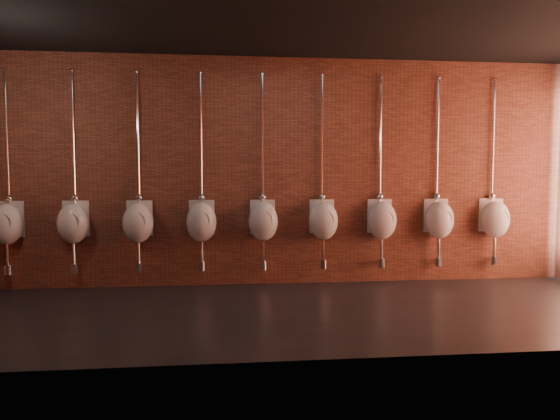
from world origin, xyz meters
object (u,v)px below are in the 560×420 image
at_px(urinal_8, 495,218).
at_px(urinal_4, 263,220).
at_px(urinal_3, 202,221).
at_px(urinal_6, 382,219).
at_px(urinal_0, 7,223).
at_px(urinal_1, 73,222).
at_px(urinal_2, 138,222).
at_px(urinal_5, 323,220).
at_px(urinal_7, 439,219).

bearing_deg(urinal_8, urinal_4, 180.00).
relative_size(urinal_3, urinal_6, 1.00).
bearing_deg(urinal_0, urinal_1, 0.00).
bearing_deg(urinal_2, urinal_4, 0.00).
xyz_separation_m(urinal_1, urinal_3, (1.70, 0.00, 0.00)).
distance_m(urinal_4, urinal_8, 3.40).
height_order(urinal_1, urinal_3, same).
xyz_separation_m(urinal_0, urinal_4, (3.40, 0.00, 0.00)).
distance_m(urinal_5, urinal_8, 2.55).
xyz_separation_m(urinal_1, urinal_6, (4.25, 0.00, 0.00)).
xyz_separation_m(urinal_3, urinal_7, (3.40, 0.00, 0.00)).
bearing_deg(urinal_4, urinal_3, 180.00).
relative_size(urinal_0, urinal_7, 1.00).
distance_m(urinal_6, urinal_8, 1.70).
xyz_separation_m(urinal_5, urinal_7, (1.70, 0.00, 0.00)).
distance_m(urinal_0, urinal_1, 0.85).
distance_m(urinal_1, urinal_5, 3.40).
bearing_deg(urinal_2, urinal_0, 180.00).
distance_m(urinal_1, urinal_8, 5.95).
bearing_deg(urinal_4, urinal_2, 180.00).
bearing_deg(urinal_0, urinal_7, 0.00).
bearing_deg(urinal_4, urinal_1, 180.00).
xyz_separation_m(urinal_5, urinal_8, (2.55, 0.00, 0.00)).
distance_m(urinal_2, urinal_4, 1.70).
height_order(urinal_6, urinal_8, same).
bearing_deg(urinal_1, urinal_0, 180.00).
xyz_separation_m(urinal_3, urinal_6, (2.55, 0.00, 0.00)).
distance_m(urinal_2, urinal_6, 3.40).
bearing_deg(urinal_6, urinal_1, 180.00).
bearing_deg(urinal_1, urinal_7, 0.00).
height_order(urinal_4, urinal_5, same).
height_order(urinal_6, urinal_7, same).
bearing_deg(urinal_0, urinal_3, 0.00).
bearing_deg(urinal_5, urinal_7, 0.00).
height_order(urinal_1, urinal_6, same).
relative_size(urinal_1, urinal_2, 1.00).
distance_m(urinal_1, urinal_7, 5.10).
bearing_deg(urinal_2, urinal_3, 0.00).
bearing_deg(urinal_1, urinal_2, 0.00).
bearing_deg(urinal_4, urinal_5, 0.00).
distance_m(urinal_3, urinal_5, 1.70).
distance_m(urinal_1, urinal_3, 1.70).
xyz_separation_m(urinal_0, urinal_7, (5.95, 0.00, 0.00)).
xyz_separation_m(urinal_0, urinal_3, (2.55, 0.00, 0.00)).
xyz_separation_m(urinal_2, urinal_3, (0.85, 0.00, 0.00)).
bearing_deg(urinal_4, urinal_0, 180.00).
bearing_deg(urinal_5, urinal_6, 0.00).
distance_m(urinal_0, urinal_5, 4.25).
bearing_deg(urinal_5, urinal_8, 0.00).
distance_m(urinal_3, urinal_8, 4.25).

